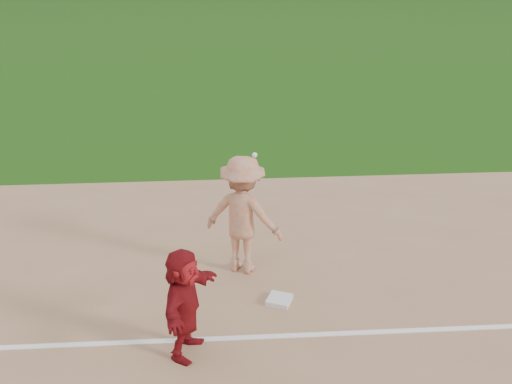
{
  "coord_description": "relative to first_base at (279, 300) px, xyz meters",
  "views": [
    {
      "loc": [
        -0.67,
        -8.4,
        5.87
      ],
      "look_at": [
        0.0,
        1.5,
        1.3
      ],
      "focal_mm": 45.0,
      "sensor_mm": 36.0,
      "label": 1
    }
  ],
  "objects": [
    {
      "name": "base_runner",
      "position": [
        -1.43,
        -1.13,
        0.78
      ],
      "size": [
        0.95,
        1.6,
        1.64
      ],
      "primitive_type": "imported",
      "rotation": [
        0.0,
        0.0,
        1.24
      ],
      "color": "maroon",
      "rests_on": "infield_dirt"
    },
    {
      "name": "foul_line",
      "position": [
        -0.28,
        -0.87,
        -0.04
      ],
      "size": [
        60.0,
        0.1,
        0.01
      ],
      "primitive_type": "cube",
      "color": "white",
      "rests_on": "infield_dirt"
    },
    {
      "name": "ground",
      "position": [
        -0.28,
        -0.07,
        -0.06
      ],
      "size": [
        160.0,
        160.0,
        0.0
      ],
      "primitive_type": "plane",
      "color": "#1C470D",
      "rests_on": "ground"
    },
    {
      "name": "first_base",
      "position": [
        0.0,
        0.0,
        0.0
      ],
      "size": [
        0.47,
        0.47,
        0.08
      ],
      "primitive_type": "cube",
      "rotation": [
        0.0,
        0.0,
        -0.39
      ],
      "color": "silver",
      "rests_on": "infield_dirt"
    },
    {
      "name": "first_base_play",
      "position": [
        -0.52,
        1.05,
        1.0
      ],
      "size": [
        1.54,
        1.24,
        2.37
      ],
      "color": "#A2A2A4",
      "rests_on": "infield_dirt"
    }
  ]
}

